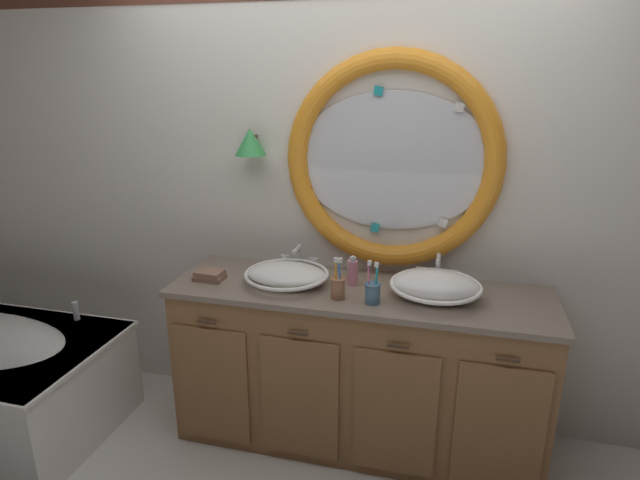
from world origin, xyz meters
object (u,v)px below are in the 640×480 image
at_px(folded_hand_towel, 210,275).
at_px(soap_dispenser, 353,272).
at_px(toothbrush_holder_left, 338,287).
at_px(toothbrush_holder_right, 372,292).
at_px(sink_basin_right, 436,286).
at_px(sink_basin_left, 287,274).

bearing_deg(folded_hand_towel, soap_dispenser, 9.40).
bearing_deg(toothbrush_holder_left, folded_hand_towel, 175.06).
bearing_deg(toothbrush_holder_left, soap_dispenser, 79.10).
bearing_deg(toothbrush_holder_right, folded_hand_towel, 175.13).
bearing_deg(sink_basin_right, folded_hand_towel, -177.53).
bearing_deg(sink_basin_left, toothbrush_holder_left, -20.59).
relative_size(sink_basin_left, sink_basin_right, 1.00).
bearing_deg(soap_dispenser, toothbrush_holder_right, -55.66).
bearing_deg(toothbrush_holder_left, sink_basin_left, 159.41).
xyz_separation_m(toothbrush_holder_left, soap_dispenser, (0.04, 0.18, 0.01)).
relative_size(toothbrush_holder_right, soap_dispenser, 1.33).
distance_m(toothbrush_holder_left, soap_dispenser, 0.19).
bearing_deg(toothbrush_holder_right, sink_basin_right, 23.66).
bearing_deg(soap_dispenser, toothbrush_holder_left, -100.90).
distance_m(toothbrush_holder_right, folded_hand_towel, 0.88).
distance_m(soap_dispenser, folded_hand_towel, 0.75).
relative_size(toothbrush_holder_left, soap_dispenser, 1.30).
xyz_separation_m(sink_basin_left, toothbrush_holder_right, (0.47, -0.13, 0.01)).
xyz_separation_m(sink_basin_right, toothbrush_holder_right, (-0.29, -0.13, -0.01)).
bearing_deg(sink_basin_right, sink_basin_left, -180.00).
height_order(toothbrush_holder_right, folded_hand_towel, toothbrush_holder_right).
bearing_deg(folded_hand_towel, sink_basin_left, 6.98).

